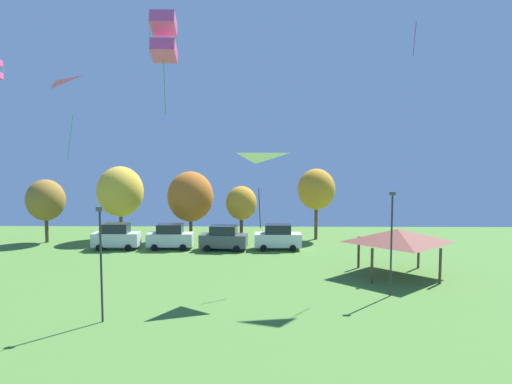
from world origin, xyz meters
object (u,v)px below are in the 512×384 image
object	(u,v)px
kite_flying_0	(256,179)
treeline_tree_1	(120,192)
kite_flying_1	(84,92)
treeline_tree_0	(46,200)
parked_car_third_from_left	(224,238)
parked_car_rightmost_in_row	(278,237)
kite_flying_4	(420,12)
light_post_2	(101,258)
park_pavilion	(397,236)
treeline_tree_3	(241,203)
parked_car_leftmost	(116,237)
treeline_tree_4	(316,189)
treeline_tree_2	(190,197)
light_post_1	(391,238)
kite_flying_3	(164,37)
parked_car_second_from_left	(170,237)

from	to	relation	value
kite_flying_0	treeline_tree_1	world-z (taller)	kite_flying_0
kite_flying_1	treeline_tree_0	xyz separation A→B (m)	(-9.08, 12.06, -9.53)
parked_car_third_from_left	parked_car_rightmost_in_row	world-z (taller)	parked_car_rightmost_in_row
kite_flying_4	light_post_2	size ratio (longest dim) A/B	0.55
treeline_tree_1	kite_flying_1	bearing A→B (deg)	-82.65
kite_flying_1	treeline_tree_1	world-z (taller)	kite_flying_1
park_pavilion	treeline_tree_3	world-z (taller)	treeline_tree_3
park_pavilion	light_post_2	world-z (taller)	light_post_2
parked_car_third_from_left	parked_car_rightmost_in_row	distance (m)	5.30
kite_flying_0	park_pavilion	size ratio (longest dim) A/B	0.60
treeline_tree_1	parked_car_leftmost	bearing A→B (deg)	-77.53
treeline_tree_4	kite_flying_4	bearing A→B (deg)	-67.53
kite_flying_0	parked_car_leftmost	size ratio (longest dim) A/B	0.84
parked_car_rightmost_in_row	treeline_tree_4	size ratio (longest dim) A/B	0.59
light_post_2	treeline_tree_4	world-z (taller)	treeline_tree_4
kite_flying_0	parked_car_rightmost_in_row	bearing A→B (deg)	80.77
parked_car_third_from_left	treeline_tree_0	distance (m)	19.67
park_pavilion	treeline_tree_2	world-z (taller)	treeline_tree_2
park_pavilion	light_post_1	bearing A→B (deg)	-110.28
park_pavilion	light_post_1	world-z (taller)	light_post_1
light_post_1	treeline_tree_4	size ratio (longest dim) A/B	0.89
parked_car_rightmost_in_row	park_pavilion	size ratio (longest dim) A/B	0.72
parked_car_rightmost_in_row	light_post_1	xyz separation A→B (m)	(6.88, -14.73, 2.63)
kite_flying_4	treeline_tree_2	size ratio (longest dim) A/B	0.47
kite_flying_3	park_pavilion	size ratio (longest dim) A/B	0.93
parked_car_leftmost	parked_car_second_from_left	size ratio (longest dim) A/B	1.01
kite_flying_1	treeline_tree_1	xyz separation A→B (m)	(-1.82, 14.14, -8.78)
parked_car_third_from_left	treeline_tree_4	world-z (taller)	treeline_tree_4
treeline_tree_3	treeline_tree_4	size ratio (longest dim) A/B	0.78
kite_flying_4	treeline_tree_1	world-z (taller)	kite_flying_4
light_post_1	parked_car_rightmost_in_row	bearing A→B (deg)	115.03
parked_car_leftmost	treeline_tree_3	bearing A→B (deg)	13.24
treeline_tree_0	parked_car_third_from_left	bearing A→B (deg)	-10.78
kite_flying_3	treeline_tree_3	distance (m)	23.41
treeline_tree_2	treeline_tree_4	distance (m)	13.71
kite_flying_3	kite_flying_0	bearing A→B (deg)	39.96
parked_car_second_from_left	treeline_tree_1	size ratio (longest dim) A/B	0.56
parked_car_third_from_left	treeline_tree_1	world-z (taller)	treeline_tree_1
parked_car_second_from_left	treeline_tree_3	size ratio (longest dim) A/B	0.75
kite_flying_3	park_pavilion	xyz separation A→B (m)	(16.14, 7.20, -13.06)
light_post_1	parked_car_second_from_left	bearing A→B (deg)	139.72
kite_flying_1	parked_car_leftmost	world-z (taller)	kite_flying_1
kite_flying_0	parked_car_third_from_left	size ratio (longest dim) A/B	0.81
parked_car_rightmost_in_row	parked_car_leftmost	bearing A→B (deg)	-179.93
parked_car_leftmost	park_pavilion	distance (m)	26.49
kite_flying_0	light_post_2	size ratio (longest dim) A/B	0.59
treeline_tree_1	park_pavilion	bearing A→B (deg)	-29.88
kite_flying_1	light_post_1	xyz separation A→B (m)	(22.13, -5.96, -10.18)
treeline_tree_2	treeline_tree_4	xyz separation A→B (m)	(13.67, 0.57, 0.74)
kite_flying_3	treeline_tree_1	xyz separation A→B (m)	(-9.75, 22.07, -10.90)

